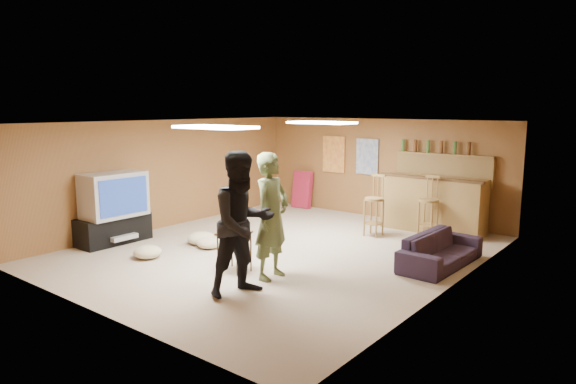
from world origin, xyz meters
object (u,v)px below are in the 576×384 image
Objects in this scene: bar_counter at (433,204)px; person_olive at (272,216)px; person_black at (243,224)px; tray_table at (234,252)px; sofa at (441,250)px; tv_body at (114,195)px.

bar_counter is 4.22m from person_olive.
person_black is at bearing -175.62° from person_olive.
tray_table is (-1.33, -4.27, -0.25)m from bar_counter.
person_black is at bearing 152.59° from sofa.
sofa is at bearing -44.82° from person_olive.
sofa is 3.21m from tray_table.
tray_table is (2.82, 0.18, -0.60)m from tv_body.
person_black reaches higher than sofa.
sofa is at bearing -64.04° from bar_counter.
person_black is at bearing -38.50° from tray_table.
sofa is (5.16, 2.37, -0.65)m from tv_body.
bar_counter is 3.30× the size of tray_table.
bar_counter is at bearing 72.69° from tray_table.
tray_table is at bearing 3.64° from tv_body.
person_black is 1.16m from tray_table.
tray_table reaches higher than sofa.
bar_counter is at bearing 8.96° from person_black.
tray_table is at bearing 67.19° from person_black.
person_olive is at bearing -99.56° from bar_counter.
person_olive reaches higher than bar_counter.
person_olive is 0.96× the size of person_black.
sofa is 2.87× the size of tray_table.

